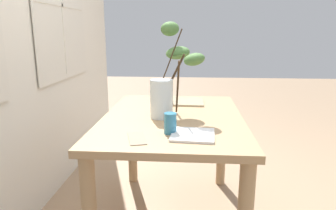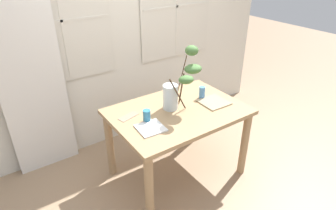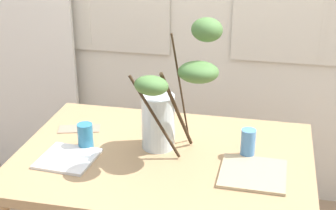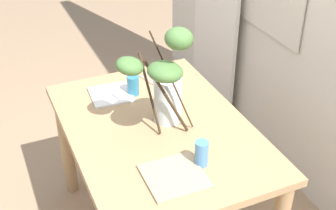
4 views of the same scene
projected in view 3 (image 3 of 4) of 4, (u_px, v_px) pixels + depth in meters
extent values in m
cube|color=white|center=(23.00, 4.00, 3.02)|extent=(0.62, 0.03, 2.37)
cube|color=tan|center=(164.00, 159.00, 2.16)|extent=(1.27, 0.90, 0.04)
cylinder|color=tan|center=(79.00, 175.00, 2.77)|extent=(0.08, 0.08, 0.73)
cylinder|color=tan|center=(290.00, 200.00, 2.55)|extent=(0.08, 0.08, 0.73)
cylinder|color=silver|center=(158.00, 122.00, 2.17)|extent=(0.15, 0.15, 0.24)
cylinder|color=silver|center=(158.00, 138.00, 2.20)|extent=(0.13, 0.13, 0.08)
cylinder|color=#382819|center=(177.00, 111.00, 2.08)|extent=(0.11, 0.20, 0.39)
ellipsoid|color=#477038|center=(198.00, 72.00, 1.94)|extent=(0.22, 0.23, 0.11)
cylinder|color=#382819|center=(181.00, 91.00, 2.07)|extent=(0.05, 0.22, 0.55)
ellipsoid|color=#477038|center=(207.00, 30.00, 1.93)|extent=(0.15, 0.15, 0.11)
cylinder|color=#382819|center=(155.00, 117.00, 2.05)|extent=(0.21, 0.04, 0.37)
ellipsoid|color=#477038|center=(151.00, 85.00, 1.89)|extent=(0.15, 0.16, 0.11)
cylinder|color=teal|center=(85.00, 136.00, 2.19)|extent=(0.07, 0.07, 0.11)
cylinder|color=#4C84BC|center=(248.00, 143.00, 2.11)|extent=(0.06, 0.06, 0.13)
cube|color=white|center=(68.00, 158.00, 2.11)|extent=(0.24, 0.24, 0.01)
cube|color=tan|center=(253.00, 173.00, 2.00)|extent=(0.27, 0.27, 0.01)
cube|color=gray|center=(79.00, 129.00, 2.38)|extent=(0.21, 0.13, 0.00)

